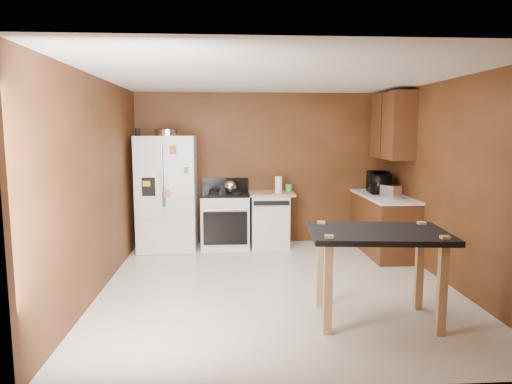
{
  "coord_description": "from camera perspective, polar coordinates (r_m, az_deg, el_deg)",
  "views": [
    {
      "loc": [
        -0.6,
        -5.34,
        1.88
      ],
      "look_at": [
        -0.21,
        0.85,
        1.04
      ],
      "focal_mm": 32.0,
      "sensor_mm": 36.0,
      "label": 1
    }
  ],
  "objects": [
    {
      "name": "island",
      "position": [
        4.64,
        15.0,
        -6.32
      ],
      "size": [
        1.39,
        0.99,
        0.94
      ],
      "color": "black",
      "rests_on": "ground"
    },
    {
      "name": "green_canister",
      "position": [
        7.49,
        4.12,
        0.52
      ],
      "size": [
        0.12,
        0.12,
        0.12
      ],
      "primitive_type": "cylinder",
      "rotation": [
        0.0,
        0.0,
        -0.13
      ],
      "color": "#45B357",
      "rests_on": "dishwasher"
    },
    {
      "name": "paper_towel",
      "position": [
        7.28,
        2.83,
        0.91
      ],
      "size": [
        0.11,
        0.11,
        0.26
      ],
      "primitive_type": "cylinder",
      "rotation": [
        0.0,
        0.0,
        -0.01
      ],
      "color": "white",
      "rests_on": "dishwasher"
    },
    {
      "name": "toaster",
      "position": [
        6.89,
        16.48,
        0.02
      ],
      "size": [
        0.26,
        0.31,
        0.2
      ],
      "primitive_type": "cube",
      "rotation": [
        0.0,
        0.0,
        0.43
      ],
      "color": "silver",
      "rests_on": "right_cabinets"
    },
    {
      "name": "microwave",
      "position": [
        7.49,
        15.08,
        1.06
      ],
      "size": [
        0.43,
        0.59,
        0.3
      ],
      "primitive_type": "imported",
      "rotation": [
        0.0,
        0.0,
        1.45
      ],
      "color": "black",
      "rests_on": "right_cabinets"
    },
    {
      "name": "right_cabinets",
      "position": [
        7.31,
        15.93,
        -0.26
      ],
      "size": [
        0.63,
        1.58,
        2.45
      ],
      "color": "#5C2D19",
      "rests_on": "ground"
    },
    {
      "name": "refrigerator",
      "position": [
        7.33,
        -11.02,
        -0.14
      ],
      "size": [
        0.9,
        0.8,
        1.8
      ],
      "color": "white",
      "rests_on": "ground"
    },
    {
      "name": "wall_left",
      "position": [
        5.58,
        -19.17,
        0.77
      ],
      "size": [
        0.0,
        4.5,
        4.5
      ],
      "primitive_type": "plane",
      "rotation": [
        1.57,
        0.0,
        1.57
      ],
      "color": "brown",
      "rests_on": "ground"
    },
    {
      "name": "floor",
      "position": [
        5.69,
        2.72,
        -11.62
      ],
      "size": [
        4.5,
        4.5,
        0.0
      ],
      "primitive_type": "plane",
      "color": "white",
      "rests_on": "ground"
    },
    {
      "name": "ceiling",
      "position": [
        5.41,
        2.89,
        14.26
      ],
      "size": [
        4.5,
        4.5,
        0.0
      ],
      "primitive_type": "plane",
      "rotation": [
        3.14,
        0.0,
        0.0
      ],
      "color": "white",
      "rests_on": "ground"
    },
    {
      "name": "dishwasher",
      "position": [
        7.46,
        1.7,
        -3.36
      ],
      "size": [
        0.78,
        0.63,
        0.89
      ],
      "color": "white",
      "rests_on": "ground"
    },
    {
      "name": "gas_range",
      "position": [
        7.4,
        -3.86,
        -3.39
      ],
      "size": [
        0.76,
        0.68,
        1.1
      ],
      "color": "white",
      "rests_on": "ground"
    },
    {
      "name": "wall_back",
      "position": [
        7.64,
        0.91,
        2.95
      ],
      "size": [
        4.2,
        0.0,
        4.2
      ],
      "primitive_type": "plane",
      "rotation": [
        1.57,
        0.0,
        0.0
      ],
      "color": "brown",
      "rests_on": "ground"
    },
    {
      "name": "wall_front",
      "position": [
        3.21,
        7.3,
        -3.7
      ],
      "size": [
        4.2,
        0.0,
        4.2
      ],
      "primitive_type": "plane",
      "rotation": [
        -1.57,
        0.0,
        0.0
      ],
      "color": "brown",
      "rests_on": "ground"
    },
    {
      "name": "kettle",
      "position": [
        7.22,
        -3.25,
        0.66
      ],
      "size": [
        0.2,
        0.2,
        0.2
      ],
      "primitive_type": "sphere",
      "color": "silver",
      "rests_on": "gas_range"
    },
    {
      "name": "wall_right",
      "position": [
        6.01,
        23.11,
        1.05
      ],
      "size": [
        0.0,
        4.5,
        4.5
      ],
      "primitive_type": "plane",
      "rotation": [
        1.57,
        0.0,
        -1.57
      ],
      "color": "brown",
      "rests_on": "ground"
    },
    {
      "name": "pen_cup",
      "position": [
        7.2,
        -14.57,
        7.26
      ],
      "size": [
        0.08,
        0.08,
        0.12
      ],
      "primitive_type": "cylinder",
      "color": "black",
      "rests_on": "refrigerator"
    },
    {
      "name": "roasting_pan",
      "position": [
        7.24,
        -11.01,
        7.3
      ],
      "size": [
        0.39,
        0.39,
        0.1
      ],
      "primitive_type": "cylinder",
      "color": "silver",
      "rests_on": "refrigerator"
    }
  ]
}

